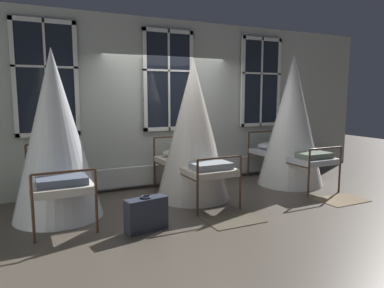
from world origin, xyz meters
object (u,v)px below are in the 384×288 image
Objects in this scene: cot_second at (193,131)px; cot_first at (55,136)px; suitcase_dark at (146,214)px; cot_third at (292,122)px.

cot_first is at bearing 89.91° from cot_second.
suitcase_dark is at bearing 131.49° from cot_second.
suitcase_dark is at bearing 107.84° from cot_third.
cot_third is 4.35× the size of suitcase_dark.
cot_third is (2.17, -0.01, 0.08)m from cot_second.
cot_third is at bearing -89.64° from cot_first.
suitcase_dark is at bearing -138.27° from cot_first.
cot_first is 4.38m from cot_third.
cot_third is 3.72m from suitcase_dark.
cot_first is 2.21m from cot_second.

